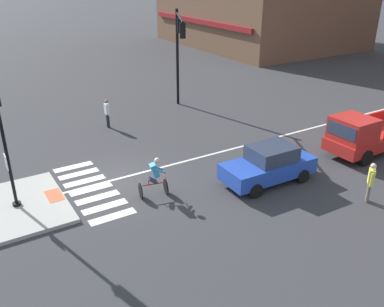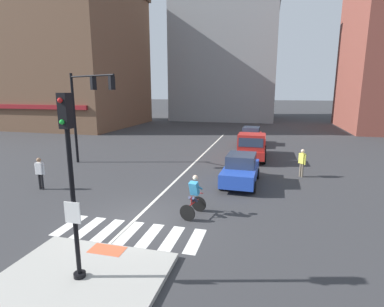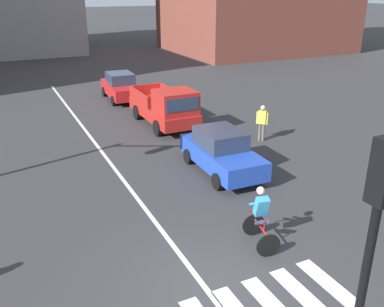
# 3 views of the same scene
# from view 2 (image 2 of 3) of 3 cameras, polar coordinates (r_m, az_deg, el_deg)

# --- Properties ---
(ground_plane) EXTENTS (300.00, 300.00, 0.00)m
(ground_plane) POSITION_cam_2_polar(r_m,az_deg,el_deg) (12.17, -9.89, -12.63)
(ground_plane) COLOR #333335
(traffic_island) EXTENTS (4.43, 3.53, 0.15)m
(traffic_island) POSITION_cam_2_polar(r_m,az_deg,el_deg) (9.19, -20.51, -21.48)
(traffic_island) COLOR #A3A099
(traffic_island) RESTS_ON ground
(tactile_pad_front) EXTENTS (1.10, 0.60, 0.01)m
(tactile_pad_front) POSITION_cam_2_polar(r_m,az_deg,el_deg) (10.16, -15.83, -17.20)
(tactile_pad_front) COLOR #DB5B38
(tactile_pad_front) RESTS_ON traffic_island
(signal_pole) EXTENTS (0.44, 0.38, 4.82)m
(signal_pole) POSITION_cam_2_polar(r_m,az_deg,el_deg) (7.99, -22.10, -3.29)
(signal_pole) COLOR black
(signal_pole) RESTS_ON traffic_island
(crosswalk_stripe_a) EXTENTS (0.44, 1.80, 0.01)m
(crosswalk_stripe_a) POSITION_cam_2_polar(r_m,az_deg,el_deg) (12.60, -22.27, -12.49)
(crosswalk_stripe_a) COLOR silver
(crosswalk_stripe_a) RESTS_ON ground
(crosswalk_stripe_b) EXTENTS (0.44, 1.80, 0.01)m
(crosswalk_stripe_b) POSITION_cam_2_polar(r_m,az_deg,el_deg) (12.15, -19.07, -13.15)
(crosswalk_stripe_b) COLOR silver
(crosswalk_stripe_b) RESTS_ON ground
(crosswalk_stripe_c) EXTENTS (0.44, 1.80, 0.01)m
(crosswalk_stripe_c) POSITION_cam_2_polar(r_m,az_deg,el_deg) (11.75, -15.62, -13.83)
(crosswalk_stripe_c) COLOR silver
(crosswalk_stripe_c) RESTS_ON ground
(crosswalk_stripe_d) EXTENTS (0.44, 1.80, 0.01)m
(crosswalk_stripe_d) POSITION_cam_2_polar(r_m,az_deg,el_deg) (11.39, -11.91, -14.49)
(crosswalk_stripe_d) COLOR silver
(crosswalk_stripe_d) RESTS_ON ground
(crosswalk_stripe_e) EXTENTS (0.44, 1.80, 0.01)m
(crosswalk_stripe_e) POSITION_cam_2_polar(r_m,az_deg,el_deg) (11.08, -7.96, -15.14)
(crosswalk_stripe_e) COLOR silver
(crosswalk_stripe_e) RESTS_ON ground
(crosswalk_stripe_f) EXTENTS (0.44, 1.80, 0.01)m
(crosswalk_stripe_f) POSITION_cam_2_polar(r_m,az_deg,el_deg) (10.82, -3.78, -15.74)
(crosswalk_stripe_f) COLOR silver
(crosswalk_stripe_f) RESTS_ON ground
(crosswalk_stripe_g) EXTENTS (0.44, 1.80, 0.01)m
(crosswalk_stripe_g) POSITION_cam_2_polar(r_m,az_deg,el_deg) (10.62, 0.61, -16.28)
(crosswalk_stripe_g) COLOR silver
(crosswalk_stripe_g) RESTS_ON ground
(lane_centre_line) EXTENTS (0.14, 28.00, 0.01)m
(lane_centre_line) POSITION_cam_2_polar(r_m,az_deg,el_deg) (21.25, 0.49, -1.71)
(lane_centre_line) COLOR silver
(lane_centre_line) RESTS_ON ground
(traffic_light_mast) EXTENTS (4.42, 2.26, 6.14)m
(traffic_light_mast) POSITION_cam_2_polar(r_m,az_deg,el_deg) (20.94, -19.63, 9.26)
(traffic_light_mast) COLOR black
(traffic_light_mast) RESTS_ON ground
(building_corner_right) EXTENTS (17.30, 15.97, 20.19)m
(building_corner_right) POSITION_cam_2_polar(r_m,az_deg,el_deg) (55.63, 6.64, 17.15)
(building_corner_right) COLOR gray
(building_corner_right) RESTS_ON ground
(building_far_block) EXTENTS (21.04, 17.10, 18.83)m
(building_far_block) POSITION_cam_2_polar(r_m,az_deg,el_deg) (48.13, -23.71, 16.26)
(building_far_block) COLOR brown
(building_far_block) RESTS_ON ground
(car_red_eastbound_distant) EXTENTS (1.97, 4.17, 1.64)m
(car_red_eastbound_distant) POSITION_cam_2_polar(r_m,az_deg,el_deg) (28.65, 11.15, 3.28)
(car_red_eastbound_distant) COLOR red
(car_red_eastbound_distant) RESTS_ON ground
(car_blue_eastbound_mid) EXTENTS (1.93, 4.14, 1.64)m
(car_blue_eastbound_mid) POSITION_cam_2_polar(r_m,az_deg,el_deg) (16.48, 9.26, -3.02)
(car_blue_eastbound_mid) COLOR #2347B7
(car_blue_eastbound_mid) RESTS_ON ground
(pickup_truck_red_eastbound_far) EXTENTS (2.09, 5.11, 2.08)m
(pickup_truck_red_eastbound_far) POSITION_cam_2_polar(r_m,az_deg,el_deg) (22.33, 11.32, 1.28)
(pickup_truck_red_eastbound_far) COLOR red
(pickup_truck_red_eastbound_far) RESTS_ON ground
(cyclist) EXTENTS (0.87, 1.20, 1.68)m
(cyclist) POSITION_cam_2_polar(r_m,az_deg,el_deg) (12.21, 0.38, -7.93)
(cyclist) COLOR black
(cyclist) RESTS_ON ground
(pedestrian_at_curb_left) EXTENTS (0.55, 0.23, 1.67)m
(pedestrian_at_curb_left) POSITION_cam_2_polar(r_m,az_deg,el_deg) (17.18, -26.96, -2.98)
(pedestrian_at_curb_left) COLOR black
(pedestrian_at_curb_left) RESTS_ON ground
(pedestrian_waiting_far_side) EXTENTS (0.40, 0.44, 1.67)m
(pedestrian_waiting_far_side) POSITION_cam_2_polar(r_m,az_deg,el_deg) (18.68, 20.21, -1.30)
(pedestrian_waiting_far_side) COLOR #6B6051
(pedestrian_waiting_far_side) RESTS_ON ground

